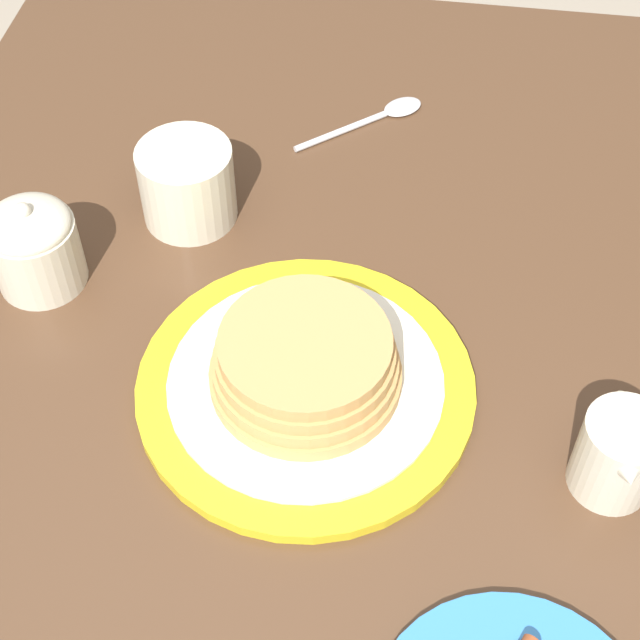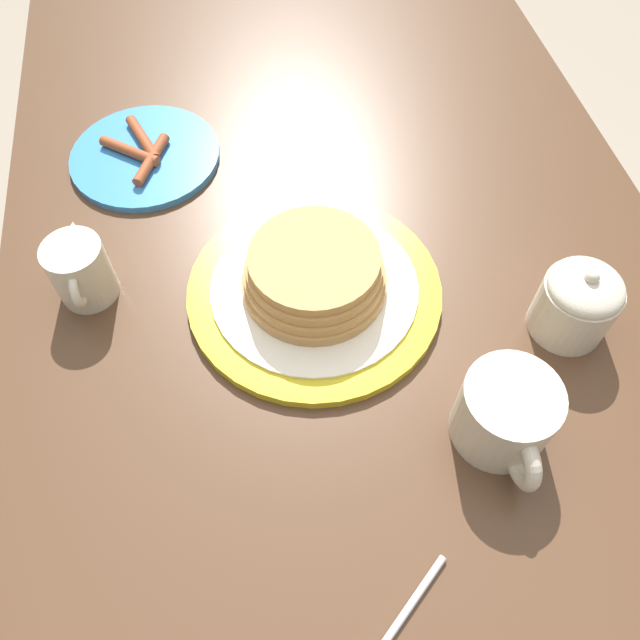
# 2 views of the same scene
# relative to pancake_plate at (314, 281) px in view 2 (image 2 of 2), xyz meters

# --- Properties ---
(ground_plane) EXTENTS (8.00, 8.00, 0.00)m
(ground_plane) POSITION_rel_pancake_plate_xyz_m (-0.05, 0.04, -0.77)
(ground_plane) COLOR gray
(dining_table) EXTENTS (1.34, 0.80, 0.74)m
(dining_table) POSITION_rel_pancake_plate_xyz_m (-0.05, 0.04, -0.15)
(dining_table) COLOR #4C3321
(dining_table) RESTS_ON ground_plane
(pancake_plate) EXTENTS (0.29, 0.29, 0.07)m
(pancake_plate) POSITION_rel_pancake_plate_xyz_m (0.00, 0.00, 0.00)
(pancake_plate) COLOR gold
(pancake_plate) RESTS_ON dining_table
(side_plate_bacon) EXTENTS (0.20, 0.20, 0.02)m
(side_plate_bacon) POSITION_rel_pancake_plate_xyz_m (-0.26, -0.18, -0.02)
(side_plate_bacon) COLOR #337AC6
(side_plate_bacon) RESTS_ON dining_table
(coffee_mug) EXTENTS (0.12, 0.09, 0.08)m
(coffee_mug) POSITION_rel_pancake_plate_xyz_m (0.20, 0.15, 0.02)
(coffee_mug) COLOR beige
(coffee_mug) RESTS_ON dining_table
(creamer_pitcher) EXTENTS (0.10, 0.07, 0.08)m
(creamer_pitcher) POSITION_rel_pancake_plate_xyz_m (-0.05, -0.25, 0.02)
(creamer_pitcher) COLOR beige
(creamer_pitcher) RESTS_ON dining_table
(sugar_bowl) EXTENTS (0.08, 0.08, 0.10)m
(sugar_bowl) POSITION_rel_pancake_plate_xyz_m (0.09, 0.26, 0.02)
(sugar_bowl) COLOR beige
(sugar_bowl) RESTS_ON dining_table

